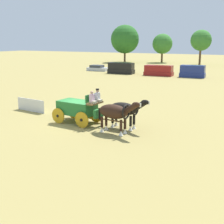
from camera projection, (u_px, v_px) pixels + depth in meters
ground_plane at (77, 123)px, 22.48m from camera, size 220.00×220.00×0.00m
show_wagon at (79, 108)px, 22.12m from camera, size 5.71×2.11×2.66m
draft_horse_near at (125, 110)px, 20.78m from camera, size 3.13×1.07×2.19m
draft_horse_off at (115, 113)px, 19.70m from camera, size 3.17×1.14×2.26m
parked_vehicle_a at (98, 68)px, 59.41m from camera, size 4.15×2.15×1.12m
parked_vehicle_b at (121, 68)px, 54.37m from camera, size 4.85×1.96×1.97m
parked_vehicle_c at (159, 71)px, 51.47m from camera, size 4.95×2.22×1.74m
parked_vehicle_d at (193, 72)px, 49.03m from camera, size 4.12×1.92×1.96m
tree_a at (125, 39)px, 80.77m from camera, size 7.56×7.56×9.85m
tree_b at (162, 44)px, 79.82m from camera, size 5.27×5.27×7.53m
tree_c at (201, 40)px, 72.41m from camera, size 4.99×4.99×8.32m
sponsor_banner at (31, 105)px, 25.89m from camera, size 3.19×0.41×1.10m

